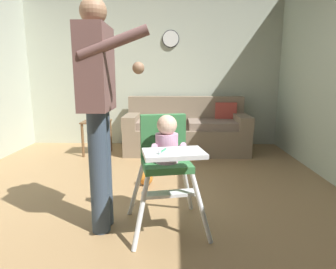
{
  "coord_description": "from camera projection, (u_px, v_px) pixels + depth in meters",
  "views": [
    {
      "loc": [
        0.4,
        -2.36,
        1.19
      ],
      "look_at": [
        0.34,
        -0.18,
        0.75
      ],
      "focal_mm": 30.99,
      "sensor_mm": 36.0,
      "label": 1
    }
  ],
  "objects": [
    {
      "name": "ground",
      "position": [
        130.0,
        218.0,
        2.57
      ],
      "size": [
        5.92,
        7.03,
        0.1
      ],
      "primitive_type": "cube",
      "color": "#9B784E"
    },
    {
      "name": "wall_far",
      "position": [
        153.0,
        71.0,
        4.99
      ],
      "size": [
        5.12,
        0.06,
        2.55
      ],
      "primitive_type": "cube",
      "color": "#B4BCA8",
      "rests_on": "ground"
    },
    {
      "name": "couch",
      "position": [
        186.0,
        131.0,
        4.66
      ],
      "size": [
        1.92,
        0.86,
        0.86
      ],
      "rotation": [
        0.0,
        0.0,
        -1.57
      ],
      "color": "#806E59",
      "rests_on": "ground"
    },
    {
      "name": "high_chair",
      "position": [
        166.0,
        152.0,
        2.2
      ],
      "size": [
        0.71,
        0.81,
        0.92
      ],
      "rotation": [
        0.0,
        0.0,
        -1.36
      ],
      "color": "white",
      "rests_on": "ground"
    },
    {
      "name": "adult_standing",
      "position": [
        99.0,
        105.0,
        2.14
      ],
      "size": [
        0.51,
        0.49,
        1.72
      ],
      "rotation": [
        0.0,
        0.0,
        0.01
      ],
      "color": "#374556",
      "rests_on": "ground"
    },
    {
      "name": "toy_ball",
      "position": [
        146.0,
        178.0,
        3.21
      ],
      "size": [
        0.15,
        0.15,
        0.15
      ],
      "primitive_type": "sphere",
      "color": "orange",
      "rests_on": "ground"
    },
    {
      "name": "side_table",
      "position": [
        97.0,
        130.0,
        4.44
      ],
      "size": [
        0.4,
        0.4,
        0.52
      ],
      "color": "brown",
      "rests_on": "ground"
    },
    {
      "name": "sippy_cup",
      "position": [
        99.0,
        118.0,
        4.4
      ],
      "size": [
        0.07,
        0.07,
        0.1
      ],
      "primitive_type": "cylinder",
      "color": "#284CB7",
      "rests_on": "side_table"
    },
    {
      "name": "wall_clock",
      "position": [
        171.0,
        39.0,
        4.84
      ],
      "size": [
        0.28,
        0.04,
        0.28
      ],
      "color": "white"
    }
  ]
}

